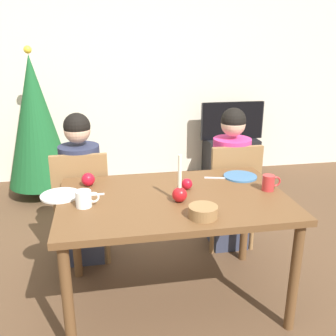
% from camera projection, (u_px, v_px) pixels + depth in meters
% --- Properties ---
extents(ground_plane, '(7.68, 7.68, 0.00)m').
position_uv_depth(ground_plane, '(173.00, 299.00, 2.58)').
color(ground_plane, brown).
extents(back_wall, '(6.40, 0.10, 2.60)m').
position_uv_depth(back_wall, '(133.00, 71.00, 4.58)').
color(back_wall, beige).
rests_on(back_wall, ground).
extents(dining_table, '(1.40, 0.90, 0.75)m').
position_uv_depth(dining_table, '(174.00, 209.00, 2.36)').
color(dining_table, brown).
rests_on(dining_table, ground).
extents(chair_left, '(0.40, 0.40, 0.90)m').
position_uv_depth(chair_left, '(82.00, 200.00, 2.88)').
color(chair_left, olive).
rests_on(chair_left, ground).
extents(chair_right, '(0.40, 0.40, 0.90)m').
position_uv_depth(chair_right, '(231.00, 190.00, 3.08)').
color(chair_right, olive).
rests_on(chair_right, ground).
extents(person_left_child, '(0.30, 0.30, 1.17)m').
position_uv_depth(person_left_child, '(82.00, 191.00, 2.89)').
color(person_left_child, '#33384C').
rests_on(person_left_child, ground).
extents(person_right_child, '(0.30, 0.30, 1.17)m').
position_uv_depth(person_right_child, '(230.00, 182.00, 3.09)').
color(person_right_child, '#33384C').
rests_on(person_right_child, ground).
extents(tv_stand, '(0.64, 0.40, 0.48)m').
position_uv_depth(tv_stand, '(230.00, 157.00, 4.84)').
color(tv_stand, black).
rests_on(tv_stand, ground).
extents(tv, '(0.79, 0.05, 0.46)m').
position_uv_depth(tv, '(232.00, 121.00, 4.69)').
color(tv, black).
rests_on(tv, tv_stand).
extents(christmas_tree, '(0.69, 0.69, 1.61)m').
position_uv_depth(christmas_tree, '(36.00, 122.00, 4.03)').
color(christmas_tree, brown).
rests_on(christmas_tree, ground).
extents(candle_centerpiece, '(0.09, 0.09, 0.29)m').
position_uv_depth(candle_centerpiece, '(180.00, 192.00, 2.25)').
color(candle_centerpiece, red).
rests_on(candle_centerpiece, dining_table).
extents(plate_left, '(0.24, 0.24, 0.01)m').
position_uv_depth(plate_left, '(61.00, 195.00, 2.34)').
color(plate_left, white).
rests_on(plate_left, dining_table).
extents(plate_right, '(0.23, 0.23, 0.01)m').
position_uv_depth(plate_right, '(240.00, 176.00, 2.67)').
color(plate_right, teal).
rests_on(plate_right, dining_table).
extents(mug_left, '(0.14, 0.09, 0.10)m').
position_uv_depth(mug_left, '(84.00, 199.00, 2.19)').
color(mug_left, white).
rests_on(mug_left, dining_table).
extents(mug_right, '(0.12, 0.08, 0.10)m').
position_uv_depth(mug_right, '(269.00, 183.00, 2.42)').
color(mug_right, '#B72D2D').
rests_on(mug_right, dining_table).
extents(fork_left, '(0.18, 0.02, 0.01)m').
position_uv_depth(fork_left, '(90.00, 195.00, 2.35)').
color(fork_left, silver).
rests_on(fork_left, dining_table).
extents(fork_right, '(0.18, 0.06, 0.01)m').
position_uv_depth(fork_right, '(217.00, 178.00, 2.64)').
color(fork_right, silver).
rests_on(fork_right, dining_table).
extents(bowl_walnuts, '(0.16, 0.16, 0.06)m').
position_uv_depth(bowl_walnuts, '(203.00, 212.00, 2.06)').
color(bowl_walnuts, olive).
rests_on(bowl_walnuts, dining_table).
extents(apple_near_candle, '(0.07, 0.07, 0.07)m').
position_uv_depth(apple_near_candle, '(187.00, 184.00, 2.44)').
color(apple_near_candle, '#B61020').
rests_on(apple_near_candle, dining_table).
extents(apple_by_left_plate, '(0.09, 0.09, 0.09)m').
position_uv_depth(apple_by_left_plate, '(88.00, 179.00, 2.50)').
color(apple_by_left_plate, red).
rests_on(apple_by_left_plate, dining_table).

